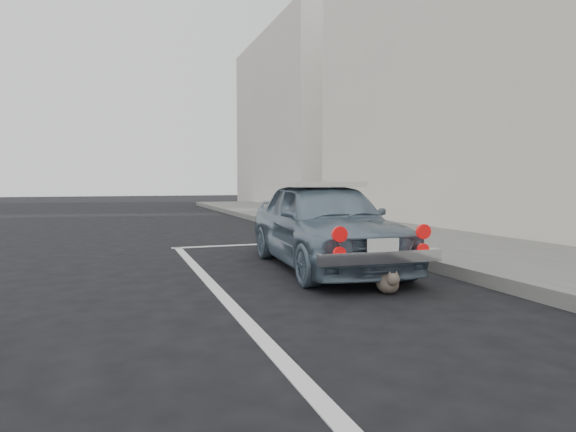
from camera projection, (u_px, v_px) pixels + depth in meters
name	position (u px, v px, depth m)	size (l,w,h in m)	color
ground	(529.00, 413.00, 2.31)	(80.00, 80.00, 0.00)	black
building_far	(297.00, 122.00, 22.95)	(3.50, 10.00, 8.00)	beige
pline_front	(257.00, 244.00, 8.58)	(3.00, 0.12, 0.01)	silver
pline_side	(219.00, 292.00, 4.83)	(0.12, 7.00, 0.01)	silver
retro_coupe	(324.00, 223.00, 6.26)	(1.58, 3.46, 1.15)	slate
cat	(388.00, 282.00, 4.79)	(0.26, 0.47, 0.25)	#61554A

